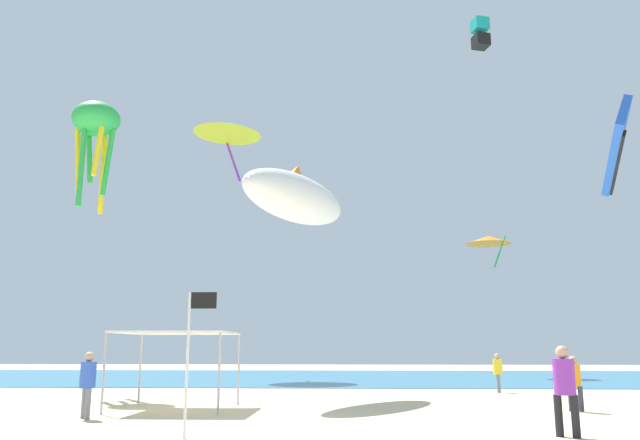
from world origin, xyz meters
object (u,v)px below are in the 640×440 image
object	(u,v)px
kite_inflatable_white	(296,198)
kite_parafoil_blue	(616,150)
kite_octopus_green	(96,124)
banner_flag	(192,347)
kite_box_teal	(480,33)
person_leftmost	(88,379)
person_near_tent	(564,383)
kite_delta_orange	(489,240)
canopy_tent	(178,335)
person_central	(498,369)
kite_delta_yellow	(228,129)
person_rightmost	(574,379)

from	to	relation	value
kite_inflatable_white	kite_parafoil_blue	xyz separation A→B (m)	(12.23, -0.82, 1.54)
kite_inflatable_white	kite_octopus_green	distance (m)	10.39
banner_flag	kite_parafoil_blue	size ratio (longest dim) A/B	0.66
kite_box_teal	person_leftmost	bearing A→B (deg)	-145.44
person_near_tent	kite_octopus_green	xyz separation A→B (m)	(-15.90, 12.36, 10.60)
person_leftmost	kite_delta_orange	world-z (taller)	kite_delta_orange
canopy_tent	person_leftmost	xyz separation A→B (m)	(-1.63, -2.70, -1.20)
person_central	kite_delta_yellow	size ratio (longest dim) A/B	0.34
kite_octopus_green	person_rightmost	bearing A→B (deg)	-149.36
person_central	kite_box_teal	distance (m)	21.19
person_leftmost	kite_inflatable_white	world-z (taller)	kite_inflatable_white
person_central	kite_delta_orange	xyz separation A→B (m)	(3.14, 14.38, 7.94)
canopy_tent	person_near_tent	world-z (taller)	canopy_tent
kite_delta_orange	kite_box_teal	world-z (taller)	kite_box_teal
banner_flag	canopy_tent	bearing A→B (deg)	107.86
kite_delta_orange	person_central	bearing A→B (deg)	148.52
person_near_tent	kite_delta_yellow	bearing A→B (deg)	-33.42
person_rightmost	kite_inflatable_white	bearing A→B (deg)	-19.91
kite_inflatable_white	kite_box_teal	distance (m)	19.88
person_leftmost	kite_delta_yellow	distance (m)	27.88
canopy_tent	kite_inflatable_white	size ratio (longest dim) A/B	0.50
kite_inflatable_white	kite_box_teal	world-z (taller)	kite_box_teal
person_near_tent	kite_parafoil_blue	size ratio (longest dim) A/B	0.41
person_central	person_rightmost	bearing A→B (deg)	-163.56
kite_octopus_green	kite_inflatable_white	bearing A→B (deg)	-142.23
person_rightmost	banner_flag	world-z (taller)	banner_flag
person_near_tent	kite_inflatable_white	xyz separation A→B (m)	(-6.62, 10.06, 6.54)
kite_delta_yellow	banner_flag	bearing A→B (deg)	9.62
person_rightmost	kite_box_teal	world-z (taller)	kite_box_teal
person_central	kite_inflatable_white	distance (m)	11.16
banner_flag	kite_inflatable_white	xyz separation A→B (m)	(1.27, 10.64, 5.80)
banner_flag	kite_delta_yellow	world-z (taller)	kite_delta_yellow
kite_octopus_green	banner_flag	bearing A→B (deg)	173.48
person_central	kite_box_teal	size ratio (longest dim) A/B	0.86
canopy_tent	kite_octopus_green	world-z (taller)	kite_octopus_green
canopy_tent	kite_delta_orange	xyz separation A→B (m)	(14.67, 22.15, 6.67)
person_rightmost	kite_octopus_green	size ratio (longest dim) A/B	0.32
kite_octopus_green	person_near_tent	bearing A→B (deg)	-166.17
kite_inflatable_white	person_central	bearing A→B (deg)	-39.71
kite_box_teal	banner_flag	bearing A→B (deg)	-133.77
person_leftmost	kite_octopus_green	xyz separation A→B (m)	(-4.40, 9.47, 10.69)
kite_inflatable_white	kite_octopus_green	bearing A→B (deg)	104.60
kite_octopus_green	kite_delta_yellow	size ratio (longest dim) A/B	1.07
banner_flag	person_rightmost	bearing A→B (deg)	31.13
person_near_tent	kite_octopus_green	world-z (taller)	kite_octopus_green
person_rightmost	kite_delta_orange	bearing A→B (deg)	-88.89
person_near_tent	banner_flag	size ratio (longest dim) A/B	0.63
person_rightmost	kite_octopus_green	bearing A→B (deg)	-12.98
kite_octopus_green	kite_box_teal	size ratio (longest dim) A/B	2.70
canopy_tent	kite_parafoil_blue	bearing A→B (deg)	13.27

